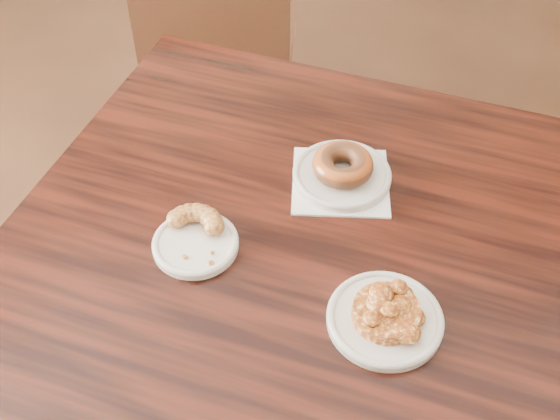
# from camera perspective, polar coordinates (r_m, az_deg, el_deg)

# --- Properties ---
(cafe_table) EXTENTS (1.18, 1.18, 0.75)m
(cafe_table) POSITION_cam_1_polar(r_m,az_deg,el_deg) (1.46, 1.19, -12.43)
(cafe_table) COLOR black
(cafe_table) RESTS_ON floor
(chair_far) EXTENTS (0.46, 0.46, 0.90)m
(chair_far) POSITION_cam_1_polar(r_m,az_deg,el_deg) (2.11, -4.55, 12.65)
(chair_far) COLOR black
(chair_far) RESTS_ON floor
(napkin) EXTENTS (0.18, 0.18, 0.00)m
(napkin) POSITION_cam_1_polar(r_m,az_deg,el_deg) (1.26, 4.93, 2.32)
(napkin) COLOR white
(napkin) RESTS_ON cafe_table
(plate_donut) EXTENTS (0.18, 0.18, 0.01)m
(plate_donut) POSITION_cam_1_polar(r_m,az_deg,el_deg) (1.26, 5.05, 2.84)
(plate_donut) COLOR silver
(plate_donut) RESTS_ON napkin
(plate_cruller) EXTENTS (0.14, 0.14, 0.01)m
(plate_cruller) POSITION_cam_1_polar(r_m,az_deg,el_deg) (1.15, -6.88, -2.78)
(plate_cruller) COLOR white
(plate_cruller) RESTS_ON cafe_table
(plate_fritter) EXTENTS (0.17, 0.17, 0.01)m
(plate_fritter) POSITION_cam_1_polar(r_m,az_deg,el_deg) (1.07, 8.51, -8.79)
(plate_fritter) COLOR silver
(plate_fritter) RESTS_ON cafe_table
(glazed_donut) EXTENTS (0.11, 0.11, 0.04)m
(glazed_donut) POSITION_cam_1_polar(r_m,az_deg,el_deg) (1.24, 5.12, 3.68)
(glazed_donut) COLOR brown
(glazed_donut) RESTS_ON plate_donut
(apple_fritter) EXTENTS (0.14, 0.14, 0.03)m
(apple_fritter) POSITION_cam_1_polar(r_m,az_deg,el_deg) (1.05, 8.65, -8.10)
(apple_fritter) COLOR #4F1B08
(apple_fritter) RESTS_ON plate_fritter
(cruller_fragment) EXTENTS (0.11, 0.11, 0.03)m
(cruller_fragment) POSITION_cam_1_polar(r_m,az_deg,el_deg) (1.14, -6.97, -2.07)
(cruller_fragment) COLOR #613013
(cruller_fragment) RESTS_ON plate_cruller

